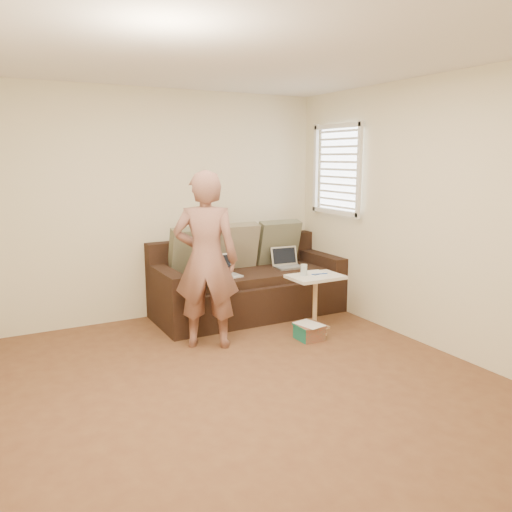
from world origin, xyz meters
name	(u,v)px	position (x,y,z in m)	size (l,w,h in m)	color
floor	(251,387)	(0.00, 0.00, 0.00)	(4.50, 4.50, 0.00)	brown
ceiling	(250,50)	(0.00, 0.00, 2.60)	(4.50, 4.50, 0.00)	white
wall_back	(159,205)	(0.00, 2.25, 1.30)	(4.00, 4.00, 0.00)	beige
wall_right	(437,215)	(2.00, 0.00, 1.30)	(4.50, 4.50, 0.00)	beige
window_blinds	(338,170)	(1.95, 1.50, 1.70)	(0.12, 0.88, 1.08)	white
sofa	(248,279)	(0.90, 1.77, 0.42)	(2.20, 0.95, 0.85)	black
pillow_left	(194,251)	(0.30, 1.98, 0.79)	(0.55, 0.14, 0.55)	#54553F
pillow_mid	(236,246)	(0.85, 2.01, 0.79)	(0.55, 0.14, 0.55)	#7A7557
pillow_right	(278,242)	(1.45, 2.02, 0.79)	(0.55, 0.14, 0.55)	#54553F
laptop_silver	(290,268)	(1.44, 1.72, 0.52)	(0.35, 0.25, 0.23)	#B7BABC
laptop_white	(225,277)	(0.54, 1.65, 0.52)	(0.34, 0.25, 0.25)	white
person	(206,260)	(0.06, 1.05, 0.87)	(0.63, 0.43, 1.73)	brown
side_table	(315,303)	(1.25, 0.91, 0.31)	(0.56, 0.39, 0.61)	silver
drinking_glass	(304,270)	(1.14, 0.96, 0.67)	(0.07, 0.07, 0.12)	silver
scissors	(319,274)	(1.30, 0.91, 0.62)	(0.18, 0.10, 0.02)	silver
paper_on_table	(316,273)	(1.31, 0.98, 0.62)	(0.21, 0.30, 0.00)	white
striped_box	(309,332)	(1.05, 0.71, 0.08)	(0.26, 0.26, 0.16)	red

